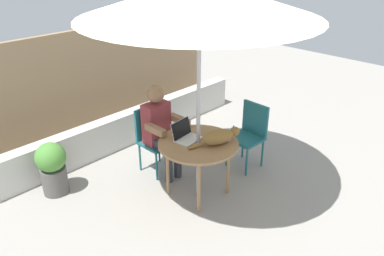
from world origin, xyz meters
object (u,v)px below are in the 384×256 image
person_seated (160,126)px  cat (220,137)px  patio_table (198,147)px  laptop (185,134)px  chair_occupied (153,134)px  chair_empty (250,131)px  potted_plant_near_fence (52,167)px

person_seated → cat: size_ratio=1.97×
patio_table → person_seated: size_ratio=0.77×
patio_table → laptop: laptop is taller
chair_occupied → chair_empty: 1.30m
chair_empty → potted_plant_near_fence: size_ratio=1.30×
patio_table → chair_empty: size_ratio=1.06×
person_seated → potted_plant_near_fence: size_ratio=1.80×
chair_empty → cat: bearing=-169.1°
chair_empty → person_seated: 1.22m
chair_occupied → cat: bearing=-81.0°
chair_empty → laptop: laptop is taller
patio_table → potted_plant_near_fence: bearing=133.6°
chair_occupied → cat: 1.07m
laptop → cat: (0.21, -0.37, 0.02)m
chair_empty → laptop: 1.08m
patio_table → chair_occupied: 0.83m
chair_empty → cat: cat is taller
patio_table → laptop: (-0.04, 0.18, 0.13)m
person_seated → cat: (0.16, -0.86, 0.11)m
chair_empty → person_seated: bearing=144.5°
person_seated → potted_plant_near_fence: bearing=153.4°
patio_table → chair_occupied: (0.00, 0.82, -0.13)m
potted_plant_near_fence → chair_empty: bearing=-30.8°
chair_occupied → laptop: size_ratio=2.74×
patio_table → cat: 0.29m
chair_occupied → potted_plant_near_fence: size_ratio=1.30×
laptop → cat: laptop is taller
person_seated → potted_plant_near_fence: (-1.21, 0.61, -0.32)m
chair_occupied → cat: (0.16, -1.02, 0.28)m
person_seated → laptop: size_ratio=3.79×
potted_plant_near_fence → chair_occupied: bearing=-20.3°
patio_table → person_seated: bearing=90.0°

